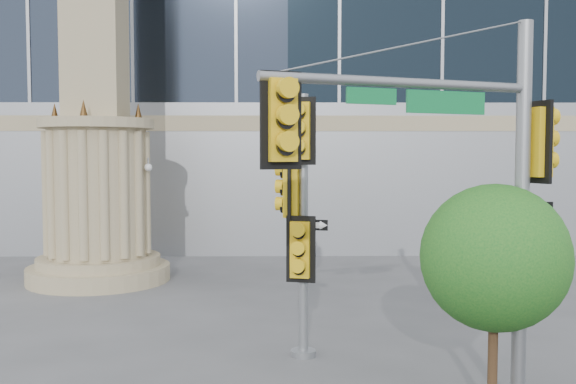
{
  "coord_description": "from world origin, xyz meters",
  "views": [
    {
      "loc": [
        -0.21,
        -11.09,
        4.02
      ],
      "look_at": [
        -0.1,
        2.0,
        3.24
      ],
      "focal_mm": 40.0,
      "sensor_mm": 36.0,
      "label": 1
    }
  ],
  "objects": [
    {
      "name": "monument",
      "position": [
        -6.0,
        9.0,
        5.52
      ],
      "size": [
        4.4,
        4.4,
        16.6
      ],
      "color": "tan",
      "rests_on": "ground"
    },
    {
      "name": "ground",
      "position": [
        0.0,
        0.0,
        0.0
      ],
      "size": [
        120.0,
        120.0,
        0.0
      ],
      "primitive_type": "plane",
      "color": "#545456",
      "rests_on": "ground"
    },
    {
      "name": "main_signal_pole",
      "position": [
        2.39,
        -1.89,
        3.71
      ],
      "size": [
        4.43,
        2.04,
        5.99
      ],
      "rotation": [
        0.0,
        0.0,
        0.37
      ],
      "color": "slate",
      "rests_on": "ground"
    },
    {
      "name": "secondary_signal_pole",
      "position": [
        0.12,
        1.32,
        3.04
      ],
      "size": [
        0.9,
        0.8,
        5.18
      ],
      "rotation": [
        0.0,
        0.0,
        -0.24
      ],
      "color": "slate",
      "rests_on": "ground"
    },
    {
      "name": "street_tree",
      "position": [
        3.05,
        -1.49,
        2.35
      ],
      "size": [
        2.29,
        2.24,
        3.57
      ],
      "color": "tan",
      "rests_on": "ground"
    }
  ]
}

